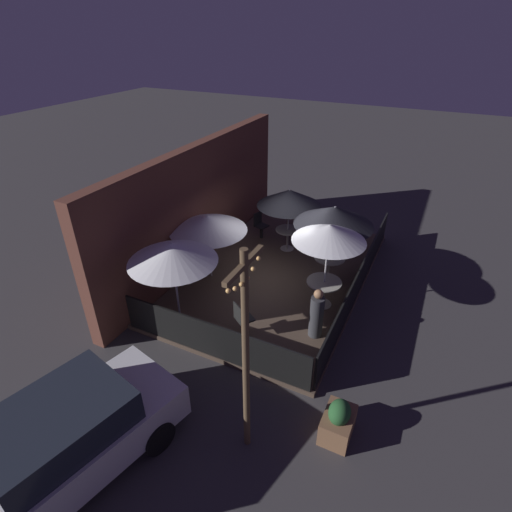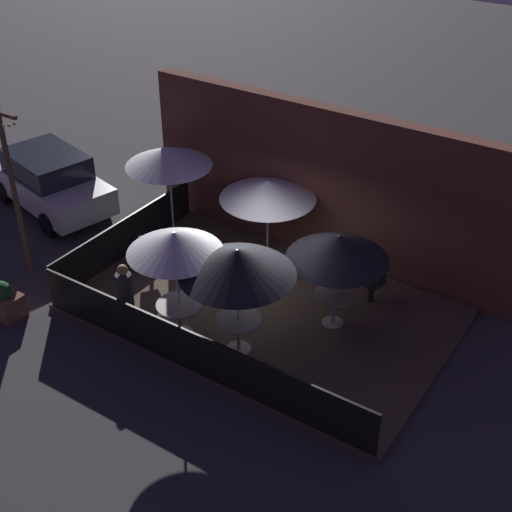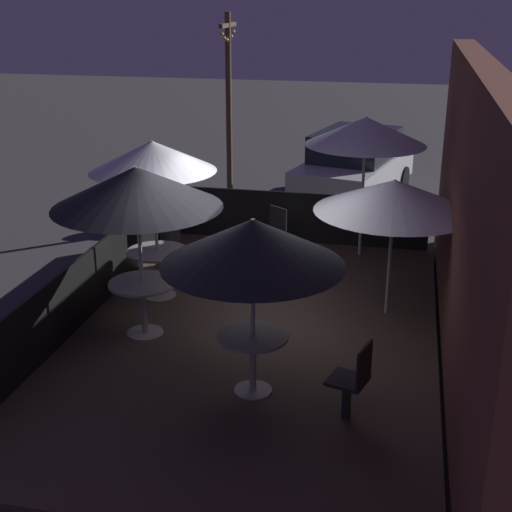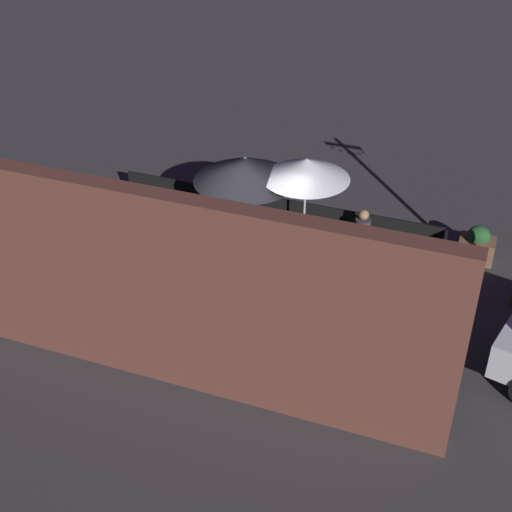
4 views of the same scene
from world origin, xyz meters
TOP-DOWN VIEW (x-y plane):
  - ground_plane at (0.00, 0.00)m, footprint 60.00×60.00m
  - patio_deck at (0.00, 0.00)m, footprint 7.88×4.99m
  - building_wall at (0.00, 2.73)m, footprint 9.48×0.36m
  - fence_front at (0.00, -2.45)m, footprint 7.68×0.05m
  - fence_side_left at (-3.89, 0.00)m, footprint 0.05×4.79m
  - patio_umbrella_0 at (0.36, -1.45)m, footprint 2.23×2.23m
  - patio_umbrella_1 at (1.52, 0.33)m, footprint 2.07×2.07m
  - patio_umbrella_2 at (-0.91, -1.69)m, footprint 1.87×1.87m
  - patio_umbrella_3 at (-1.03, 1.78)m, footprint 2.23×2.23m
  - patio_umbrella_4 at (-3.43, 1.20)m, footprint 2.06×2.06m
  - dining_table_0 at (0.36, -1.45)m, footprint 0.91×0.91m
  - dining_table_1 at (1.52, 0.33)m, footprint 0.82×0.82m
  - dining_table_2 at (-0.91, -1.69)m, footprint 0.93×0.93m
  - patio_chair_0 at (-2.92, -0.28)m, footprint 0.56×0.56m
  - patio_chair_1 at (1.87, 1.52)m, footprint 0.50×0.50m
  - patron_0 at (-2.17, -1.91)m, footprint 0.48×0.48m
  - planter_box at (-4.54, -3.15)m, footprint 0.78×0.55m
  - light_post at (-5.44, -1.70)m, footprint 1.10×0.12m
  - parked_car_0 at (-7.26, 0.77)m, footprint 4.27×2.60m

SIDE VIEW (x-z plane):
  - ground_plane at x=0.00m, z-range 0.00..0.00m
  - patio_deck at x=0.00m, z-range 0.00..0.12m
  - planter_box at x=-4.54m, z-range -0.05..0.80m
  - fence_side_left at x=-3.89m, z-range 0.12..1.07m
  - fence_front at x=0.00m, z-range 0.12..1.07m
  - patio_chair_0 at x=-2.92m, z-range 0.16..1.07m
  - patio_chair_1 at x=1.87m, z-range 0.16..1.10m
  - dining_table_1 at x=1.52m, z-range 0.33..1.07m
  - dining_table_2 at x=-0.91m, z-range 0.34..1.09m
  - dining_table_0 at x=0.36m, z-range 0.35..1.11m
  - patron_0 at x=-2.17m, z-range 0.06..1.40m
  - parked_car_0 at x=-7.26m, z-range 0.03..1.65m
  - building_wall at x=0.00m, z-range 0.00..3.77m
  - patio_umbrella_3 at x=-1.03m, z-range 0.90..2.90m
  - patio_umbrella_1 at x=1.52m, z-range 0.92..3.05m
  - patio_umbrella_0 at x=0.36m, z-range 1.03..3.38m
  - patio_umbrella_2 at x=-0.91m, z-range 1.11..3.53m
  - light_post at x=-5.44m, z-range 0.24..4.42m
  - patio_umbrella_4 at x=-3.43m, z-range 1.11..3.57m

